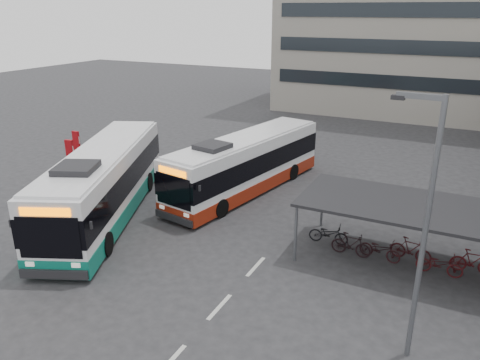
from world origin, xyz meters
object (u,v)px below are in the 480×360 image
at_px(pedestrian, 208,195).
at_px(lamp_post, 423,219).
at_px(bus_teal, 105,183).
at_px(bus_main, 246,164).

distance_m(pedestrian, lamp_post, 12.70).
relative_size(bus_teal, lamp_post, 1.61).
relative_size(pedestrian, lamp_post, 0.25).
xyz_separation_m(bus_teal, lamp_post, (14.71, -3.77, 2.71)).
relative_size(bus_main, pedestrian, 6.12).
xyz_separation_m(bus_main, pedestrian, (-0.42, -3.54, -0.61)).
bearing_deg(bus_main, lamp_post, -34.14).
distance_m(bus_main, lamp_post, 14.36).
height_order(bus_main, lamp_post, lamp_post).
height_order(bus_teal, lamp_post, lamp_post).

